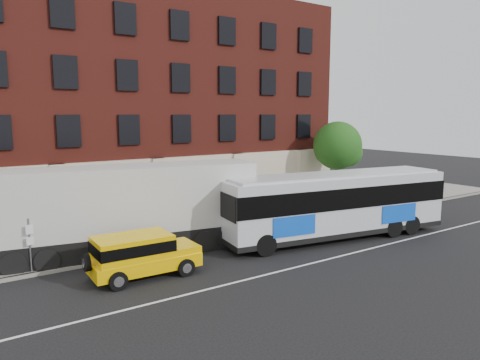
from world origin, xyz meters
TOP-DOWN VIEW (x-y plane):
  - ground at (0.00, 0.00)m, footprint 120.00×120.00m
  - sidewalk at (0.00, 9.00)m, footprint 60.00×6.00m
  - kerb at (0.00, 6.00)m, footprint 60.00×0.25m
  - lane_line at (0.00, 0.50)m, footprint 60.00×0.12m
  - building at (-0.01, 16.92)m, footprint 30.00×12.10m
  - sign_pole at (-8.50, 6.15)m, footprint 0.30×0.20m
  - street_tree at (13.54, 9.48)m, footprint 3.60×3.60m
  - city_bus at (6.67, 3.01)m, footprint 13.63×4.97m
  - yellow_suv at (-4.73, 3.32)m, footprint 4.89×2.26m
  - shipping_container at (-4.08, 6.80)m, footprint 13.41×4.92m

SIDE VIEW (x-z plane):
  - ground at x=0.00m, z-range 0.00..0.00m
  - lane_line at x=0.00m, z-range 0.00..0.01m
  - sidewalk at x=0.00m, z-range 0.00..0.15m
  - kerb at x=0.00m, z-range 0.00..0.15m
  - yellow_suv at x=-4.73m, z-range 0.14..1.99m
  - sign_pole at x=-8.50m, z-range 0.20..2.70m
  - city_bus at x=6.67m, z-range 0.19..3.85m
  - shipping_container at x=-4.08m, z-range -0.02..4.36m
  - street_tree at x=13.54m, z-range 1.31..7.51m
  - building at x=-0.01m, z-range 0.08..15.08m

